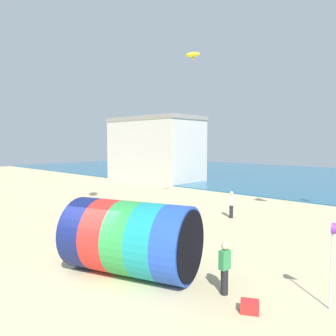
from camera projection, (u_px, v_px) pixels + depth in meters
The scene contains 7 objects.
ground_plane at pixel (80, 279), 11.75m from camera, with size 120.00×120.00×0.00m, color #CCBA8C.
giant_inflatable_tube at pixel (132, 238), 12.12m from camera, with size 5.36×4.10×2.72m.
kite_handler at pixel (225, 268), 10.49m from camera, with size 0.27×0.39×1.70m.
kite_yellow_parafoil at pixel (193, 55), 23.22m from camera, with size 1.15×0.82×0.57m.
bystander_near_water at pixel (231, 204), 21.16m from camera, with size 0.39×0.42×1.74m.
promenade_building at pixel (155, 149), 42.46m from camera, with size 12.05×6.69×8.10m.
cooler_box at pixel (250, 307), 9.40m from camera, with size 0.52×0.36×0.36m, color red.
Camera 1 is at (10.12, -6.12, 4.89)m, focal length 35.00 mm.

